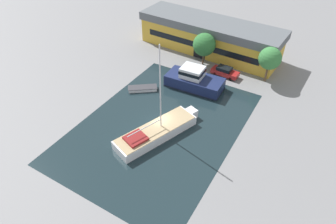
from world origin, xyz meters
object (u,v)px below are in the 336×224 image
warehouse_building (209,36)px  sailboat_moored (157,131)px  quay_tree_by_water (270,58)px  quay_tree_near_building (204,45)px  small_dinghy (143,88)px  parked_car (225,72)px  motor_cruiser (194,80)px

warehouse_building → sailboat_moored: sailboat_moored is taller
warehouse_building → quay_tree_by_water: size_ratio=4.56×
quay_tree_near_building → small_dinghy: 13.74m
parked_car → sailboat_moored: bearing=-2.7°
quay_tree_by_water → small_dinghy: size_ratio=1.32×
warehouse_building → small_dinghy: warehouse_building is taller
parked_car → sailboat_moored: sailboat_moored is taller
parked_car → sailboat_moored: 18.66m
quay_tree_by_water → small_dinghy: bearing=-142.1°
sailboat_moored → small_dinghy: sailboat_moored is taller
parked_car → small_dinghy: parked_car is taller
quay_tree_near_building → warehouse_building: bearing=104.4°
motor_cruiser → small_dinghy: bearing=123.7°
warehouse_building → quay_tree_by_water: bearing=-19.3°
parked_car → small_dinghy: 14.47m
quay_tree_by_water → motor_cruiser: quay_tree_by_water is taller
warehouse_building → motor_cruiser: size_ratio=2.95×
quay_tree_near_building → motor_cruiser: size_ratio=0.62×
warehouse_building → motor_cruiser: (3.29, -12.86, -1.73)m
quay_tree_near_building → parked_car: (4.89, -1.63, -3.07)m
quay_tree_near_building → quay_tree_by_water: 11.39m
motor_cruiser → quay_tree_by_water: bearing=-53.9°
parked_car → small_dinghy: bearing=-38.5°
motor_cruiser → small_dinghy: (-6.68, -4.94, -1.02)m
sailboat_moored → motor_cruiser: 12.80m
small_dinghy → sailboat_moored: bearing=-172.4°
sailboat_moored → quay_tree_by_water: bearing=87.5°
warehouse_building → parked_car: warehouse_building is taller
parked_car → sailboat_moored: (-2.02, -18.55, -0.07)m
quay_tree_by_water → motor_cruiser: 12.53m
warehouse_building → quay_tree_near_building: bearing=-72.6°
quay_tree_near_building → quay_tree_by_water: size_ratio=0.96×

